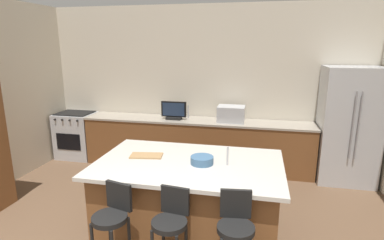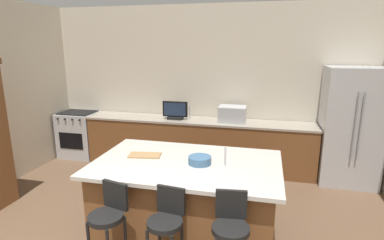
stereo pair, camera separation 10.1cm
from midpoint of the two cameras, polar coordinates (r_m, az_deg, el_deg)
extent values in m
cube|color=beige|center=(5.94, 1.82, 6.28)|extent=(6.52, 0.12, 2.99)
cube|color=brown|center=(5.83, 0.26, -4.51)|extent=(4.22, 0.60, 0.88)
cube|color=#9E9384|center=(5.70, 0.26, -0.13)|extent=(4.25, 0.62, 0.04)
cube|color=black|center=(4.05, -1.35, -19.54)|extent=(1.93, 1.12, 0.09)
cube|color=brown|center=(3.82, -1.38, -13.98)|extent=(2.01, 1.20, 0.80)
cube|color=beige|center=(3.65, -1.42, -8.12)|extent=(2.17, 1.36, 0.04)
cube|color=#B7BABF|center=(5.69, 26.46, -0.93)|extent=(0.90, 0.72, 1.93)
cylinder|color=gray|center=(5.29, 27.13, -0.95)|extent=(0.02, 0.02, 1.06)
cylinder|color=gray|center=(5.31, 27.97, -0.99)|extent=(0.02, 0.02, 1.06)
cube|color=#B7BABF|center=(6.77, -20.92, -2.66)|extent=(0.73, 0.60, 0.92)
cube|color=black|center=(6.55, -22.32, -3.76)|extent=(0.51, 0.01, 0.33)
cube|color=black|center=(6.66, -21.26, 1.21)|extent=(0.66, 0.50, 0.02)
cylinder|color=black|center=(6.57, -24.47, 0.10)|extent=(0.04, 0.03, 0.04)
cylinder|color=black|center=(6.47, -23.32, 0.03)|extent=(0.04, 0.03, 0.04)
cylinder|color=black|center=(6.38, -22.13, -0.05)|extent=(0.04, 0.03, 0.04)
cylinder|color=black|center=(6.29, -20.91, -0.12)|extent=(0.04, 0.03, 0.04)
cube|color=#B7BABF|center=(5.57, 6.74, 1.12)|extent=(0.48, 0.36, 0.28)
cube|color=black|center=(5.74, -3.87, 0.38)|extent=(0.28, 0.16, 0.05)
cube|color=black|center=(5.70, -3.90, 2.02)|extent=(0.47, 0.05, 0.29)
cube|color=#1E2D47|center=(5.68, -3.97, 1.96)|extent=(0.41, 0.01, 0.24)
cylinder|color=#B2B2B7|center=(5.80, -1.21, 1.51)|extent=(0.02, 0.02, 0.24)
cylinder|color=#B2B2B7|center=(3.53, 5.77, -6.67)|extent=(0.02, 0.02, 0.22)
cylinder|color=black|center=(3.19, -15.92, -17.10)|extent=(0.34, 0.34, 0.05)
cube|color=black|center=(3.21, -14.28, -13.45)|extent=(0.29, 0.11, 0.28)
cylinder|color=black|center=(3.52, -15.69, -20.49)|extent=(0.03, 0.03, 0.63)
cylinder|color=black|center=(3.06, -5.23, -18.54)|extent=(0.34, 0.34, 0.05)
cube|color=black|center=(3.10, -4.12, -14.58)|extent=(0.29, 0.07, 0.28)
cylinder|color=black|center=(2.92, 7.07, -19.36)|extent=(0.34, 0.34, 0.05)
cube|color=black|center=(2.97, 7.10, -15.11)|extent=(0.29, 0.07, 0.28)
cylinder|color=#3F668C|center=(3.57, 1.05, -7.44)|extent=(0.27, 0.27, 0.09)
cube|color=#A87F51|center=(3.86, -9.19, -6.52)|extent=(0.42, 0.26, 0.02)
camera|label=1|loc=(0.05, -90.63, -0.15)|focal=28.82mm
camera|label=2|loc=(0.05, 89.37, 0.15)|focal=28.82mm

